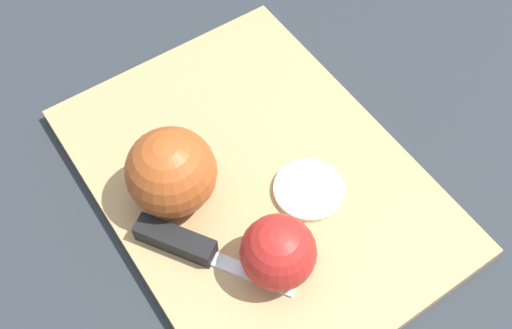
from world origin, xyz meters
name	(u,v)px	position (x,y,z in m)	size (l,w,h in m)	color
ground_plane	(256,184)	(0.00, 0.00, 0.00)	(4.00, 4.00, 0.00)	#282D33
cutting_board	(256,180)	(0.00, 0.00, 0.01)	(0.40, 0.31, 0.01)	tan
apple_half_left	(171,172)	(-0.02, -0.08, 0.06)	(0.08, 0.08, 0.08)	#AD4C1E
apple_half_right	(278,252)	(0.09, -0.03, 0.05)	(0.06, 0.06, 0.06)	red
knife	(183,243)	(0.03, -0.09, 0.02)	(0.13, 0.10, 0.02)	silver
apple_slice	(309,190)	(0.04, 0.03, 0.02)	(0.07, 0.07, 0.01)	beige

